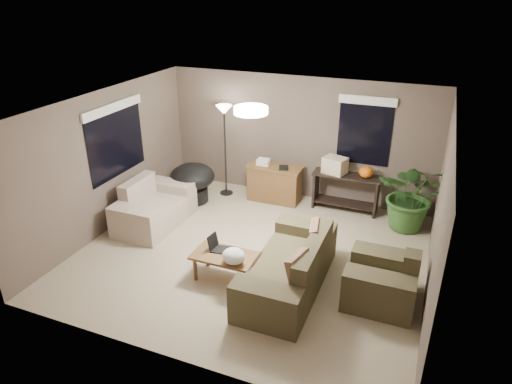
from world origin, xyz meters
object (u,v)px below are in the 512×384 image
at_px(console_table, 346,189).
at_px(desk, 275,183).
at_px(cat_scratching_post, 390,271).
at_px(floor_lamp, 224,121).
at_px(houseplant, 411,202).
at_px(papasan_chair, 193,180).
at_px(loveseat, 153,209).
at_px(armchair, 382,282).
at_px(coffee_table, 226,258).
at_px(main_sofa, 291,270).

bearing_deg(console_table, desk, -175.80).
height_order(desk, cat_scratching_post, desk).
relative_size(floor_lamp, houseplant, 1.44).
xyz_separation_m(desk, papasan_chair, (-1.54, -0.66, 0.09)).
bearing_deg(loveseat, armchair, -9.69).
xyz_separation_m(armchair, coffee_table, (-2.26, -0.36, 0.06)).
bearing_deg(main_sofa, desk, 114.37).
bearing_deg(papasan_chair, desk, 23.25).
xyz_separation_m(coffee_table, console_table, (1.19, 2.97, 0.08)).
distance_m(loveseat, cat_scratching_post, 4.34).
height_order(papasan_chair, cat_scratching_post, papasan_chair).
bearing_deg(papasan_chair, coffee_table, -51.02).
xyz_separation_m(armchair, houseplant, (0.18, 2.31, 0.22)).
xyz_separation_m(console_table, floor_lamp, (-2.50, -0.18, 1.16)).
relative_size(main_sofa, desk, 2.00).
bearing_deg(floor_lamp, houseplant, -1.84).
relative_size(console_table, papasan_chair, 1.25).
distance_m(loveseat, papasan_chair, 1.14).
xyz_separation_m(armchair, console_table, (-1.07, 2.60, 0.14)).
xyz_separation_m(coffee_table, desk, (-0.24, 2.86, 0.02)).
bearing_deg(papasan_chair, armchair, -24.47).
bearing_deg(console_table, houseplant, -13.44).
relative_size(main_sofa, armchair, 2.20).
relative_size(loveseat, armchair, 1.60).
relative_size(loveseat, console_table, 1.23).
relative_size(loveseat, coffee_table, 1.60).
bearing_deg(desk, loveseat, -134.79).
height_order(papasan_chair, floor_lamp, floor_lamp).
xyz_separation_m(main_sofa, desk, (-1.22, 2.69, 0.08)).
xyz_separation_m(floor_lamp, cat_scratching_post, (3.64, -1.99, -1.38)).
xyz_separation_m(loveseat, papasan_chair, (0.22, 1.11, 0.17)).
relative_size(desk, papasan_chair, 1.05).
bearing_deg(main_sofa, coffee_table, -170.15).
xyz_separation_m(loveseat, console_table, (3.19, 1.88, 0.14)).
height_order(main_sofa, cat_scratching_post, main_sofa).
relative_size(coffee_table, papasan_chair, 0.96).
bearing_deg(floor_lamp, main_sofa, -48.89).
bearing_deg(main_sofa, armchair, 8.51).
xyz_separation_m(main_sofa, loveseat, (-2.98, 0.92, 0.00)).
bearing_deg(floor_lamp, loveseat, -112.11).
bearing_deg(main_sofa, houseplant, 59.70).
relative_size(coffee_table, houseplant, 0.75).
height_order(coffee_table, desk, desk).
height_order(desk, houseplant, houseplant).
relative_size(coffee_table, desk, 0.91).
relative_size(main_sofa, loveseat, 1.37).
bearing_deg(main_sofa, floor_lamp, 131.11).
distance_m(armchair, papasan_chair, 4.44).
bearing_deg(armchair, papasan_chair, 155.53).
relative_size(desk, cat_scratching_post, 2.20).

